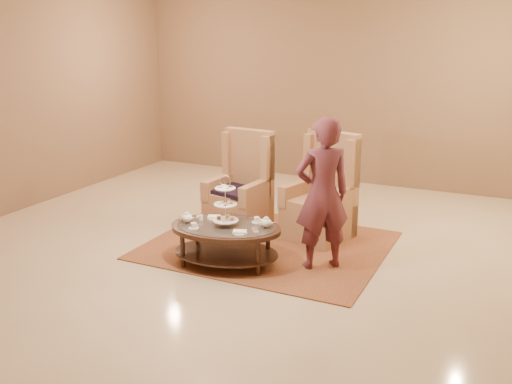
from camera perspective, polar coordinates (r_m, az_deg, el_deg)
The scene contains 9 objects.
ground at distance 7.23m, azimuth -0.91°, elevation -6.10°, with size 8.00×8.00×0.00m, color beige.
ceiling at distance 7.23m, azimuth -0.91°, elevation -6.10°, with size 8.00×8.00×0.02m, color silver.
wall_back at distance 10.49m, azimuth 8.87°, elevation 10.45°, with size 8.00×0.04×3.50m, color #826347.
wall_left at distance 9.25m, azimuth -24.08°, elevation 8.58°, with size 0.04×8.00×3.50m, color #826347.
rug at distance 7.47m, azimuth 1.22°, elevation -5.32°, with size 2.97×2.49×0.02m.
tea_table at distance 6.75m, azimuth -3.03°, elevation -4.09°, with size 1.46×1.13×1.11m.
armchair_left at distance 8.03m, azimuth -1.45°, elevation -0.34°, with size 0.81×0.84×1.37m.
armchair_right at distance 7.69m, azimuth 6.69°, elevation -1.11°, with size 0.95×0.97×1.42m.
person at distance 6.56m, azimuth 6.65°, elevation -0.22°, with size 0.78×0.75×1.80m.
Camera 1 is at (2.96, -6.02, 2.70)m, focal length 40.00 mm.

